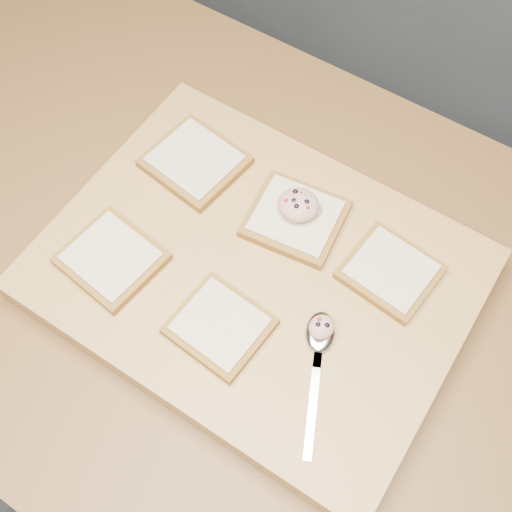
{
  "coord_description": "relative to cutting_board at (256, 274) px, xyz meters",
  "views": [
    {
      "loc": [
        0.07,
        -0.33,
        1.69
      ],
      "look_at": [
        -0.14,
        -0.0,
        0.97
      ],
      "focal_mm": 45.0,
      "sensor_mm": 36.0,
      "label": 1
    }
  ],
  "objects": [
    {
      "name": "ground",
      "position": [
        0.14,
        0.0,
        -0.92
      ],
      "size": [
        4.0,
        4.0,
        0.0
      ],
      "primitive_type": "plane",
      "color": "#515459",
      "rests_on": "ground"
    },
    {
      "name": "island_counter",
      "position": [
        0.14,
        0.0,
        -0.47
      ],
      "size": [
        2.0,
        0.8,
        0.9
      ],
      "color": "slate",
      "rests_on": "ground"
    },
    {
      "name": "cutting_board",
      "position": [
        0.0,
        0.0,
        0.0
      ],
      "size": [
        0.54,
        0.41,
        0.04
      ],
      "primitive_type": "cube",
      "color": "tan",
      "rests_on": "island_counter"
    },
    {
      "name": "bread_far_left",
      "position": [
        -0.16,
        0.09,
        0.03
      ],
      "size": [
        0.14,
        0.13,
        0.02
      ],
      "color": "olive",
      "rests_on": "cutting_board"
    },
    {
      "name": "bread_far_center",
      "position": [
        0.01,
        0.09,
        0.03
      ],
      "size": [
        0.14,
        0.13,
        0.02
      ],
      "color": "olive",
      "rests_on": "cutting_board"
    },
    {
      "name": "bread_far_right",
      "position": [
        0.15,
        0.09,
        0.03
      ],
      "size": [
        0.12,
        0.11,
        0.02
      ],
      "color": "olive",
      "rests_on": "cutting_board"
    },
    {
      "name": "bread_near_left",
      "position": [
        -0.16,
        -0.1,
        0.03
      ],
      "size": [
        0.13,
        0.12,
        0.02
      ],
      "color": "olive",
      "rests_on": "cutting_board"
    },
    {
      "name": "bread_near_center",
      "position": [
        0.01,
        -0.1,
        0.03
      ],
      "size": [
        0.12,
        0.11,
        0.02
      ],
      "color": "olive",
      "rests_on": "cutting_board"
    },
    {
      "name": "tuna_salad_dollop",
      "position": [
        0.01,
        0.1,
        0.05
      ],
      "size": [
        0.06,
        0.05,
        0.03
      ],
      "color": "tan",
      "rests_on": "bread_far_center"
    },
    {
      "name": "spoon",
      "position": [
        0.12,
        -0.05,
        0.03
      ],
      "size": [
        0.1,
        0.18,
        0.01
      ],
      "color": "silver",
      "rests_on": "cutting_board"
    },
    {
      "name": "spoon_salad",
      "position": [
        0.12,
        -0.03,
        0.04
      ],
      "size": [
        0.03,
        0.03,
        0.02
      ],
      "color": "tan",
      "rests_on": "spoon"
    }
  ]
}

